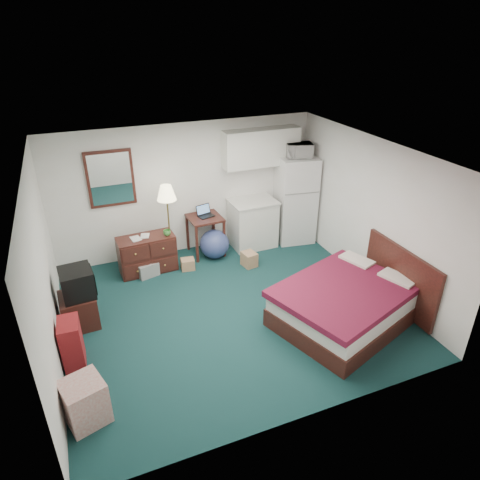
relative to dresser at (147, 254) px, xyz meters
name	(u,v)px	position (x,y,z in m)	size (l,w,h in m)	color
floor	(230,310)	(0.95, -1.69, -0.34)	(5.00, 4.50, 0.01)	black
ceiling	(228,156)	(0.95, -1.69, 2.16)	(5.00, 4.50, 0.01)	white
walls	(229,240)	(0.95, -1.69, 0.91)	(5.01, 4.51, 2.50)	white
mirror	(111,179)	(-0.40, 0.53, 1.31)	(0.80, 0.06, 1.00)	white
upper_cabinets	(261,147)	(2.40, 0.38, 1.61)	(1.50, 0.35, 0.70)	white
headboard	(400,278)	(3.41, -2.62, 0.21)	(0.06, 1.56, 1.00)	black
dresser	(147,254)	(0.00, 0.00, 0.00)	(1.00, 0.46, 0.68)	black
floor_lamp	(169,227)	(0.45, 0.06, 0.44)	(0.34, 0.34, 1.57)	gold
desk	(206,235)	(1.19, 0.24, 0.05)	(0.61, 0.61, 0.77)	black
exercise_ball	(214,244)	(1.29, 0.01, -0.06)	(0.56, 0.56, 0.56)	navy
kitchen_counter	(253,224)	(2.17, 0.22, 0.12)	(0.85, 0.65, 0.93)	white
fridge	(295,199)	(3.08, 0.17, 0.54)	(0.72, 0.72, 1.76)	silver
bed	(344,305)	(2.43, -2.62, -0.03)	(1.92, 1.50, 0.61)	#5B0F27
tv_stand	(79,310)	(-1.26, -1.17, -0.09)	(0.50, 0.55, 0.50)	black
suitcase	(72,343)	(-1.39, -2.03, 0.00)	(0.26, 0.42, 0.68)	maroon
retail_box	(85,402)	(-1.31, -3.03, -0.07)	(0.44, 0.44, 0.55)	silver
file_bin	(147,269)	(-0.05, -0.16, -0.21)	(0.36, 0.27, 0.25)	gray
cardboard_box_a	(188,264)	(0.68, -0.23, -0.24)	(0.24, 0.20, 0.20)	#996F50
cardboard_box_b	(249,259)	(1.78, -0.54, -0.21)	(0.23, 0.27, 0.27)	#996F50
laptop	(206,212)	(1.22, 0.25, 0.53)	(0.29, 0.24, 0.20)	black
crt_tv	(77,283)	(-1.21, -1.16, 0.37)	(0.46, 0.49, 0.42)	black
microwave	(299,149)	(3.07, 0.12, 1.58)	(0.49, 0.27, 0.33)	silver
book_a	(130,235)	(-0.25, -0.03, 0.45)	(0.16, 0.02, 0.22)	#996F50
book_b	(140,232)	(-0.07, 0.04, 0.44)	(0.15, 0.02, 0.20)	#996F50
mug	(167,232)	(0.38, -0.08, 0.41)	(0.13, 0.10, 0.13)	#428B39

